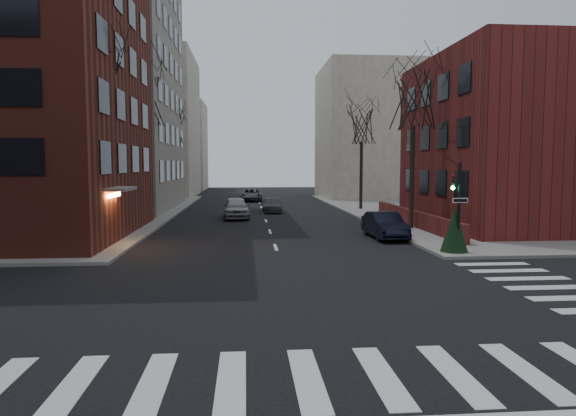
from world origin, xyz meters
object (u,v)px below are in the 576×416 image
object	(u,v)px
tree_right_b	(362,125)
car_lane_silver	(236,208)
sandwich_board	(429,221)
evergreen_shrub	(454,229)
traffic_signal	(457,213)
parked_sedan	(385,225)
tree_right_a	(413,100)
tree_left_b	(145,99)
tree_left_a	(99,77)
streetlamp_near	(144,162)
car_lane_gray	(272,205)
streetlamp_far	(181,163)
car_lane_far	(252,195)
tree_left_c	(172,125)

from	to	relation	value
tree_right_b	car_lane_silver	size ratio (longest dim) A/B	1.91
sandwich_board	evergreen_shrub	xyz separation A→B (m)	(-1.85, -8.23, 0.57)
traffic_signal	parked_sedan	xyz separation A→B (m)	(-1.74, 5.62, -1.18)
traffic_signal	tree_right_a	world-z (taller)	tree_right_a
tree_left_b	tree_right_b	size ratio (longest dim) A/B	1.18
tree_left_a	tree_right_b	distance (m)	25.19
tree_left_a	streetlamp_near	world-z (taller)	tree_left_a
traffic_signal	tree_right_b	bearing A→B (deg)	87.85
evergreen_shrub	traffic_signal	bearing A→B (deg)	-86.40
car_lane_gray	parked_sedan	bearing A→B (deg)	-69.55
car_lane_silver	streetlamp_far	bearing A→B (deg)	108.22
tree_right_a	car_lane_gray	world-z (taller)	tree_right_a
tree_right_b	evergreen_shrub	size ratio (longest dim) A/B	4.50
car_lane_far	tree_left_b	bearing A→B (deg)	-111.42
tree_left_c	car_lane_far	xyz separation A→B (m)	(8.00, 4.40, -7.33)
car_lane_far	tree_right_b	bearing A→B (deg)	-50.17
tree_right_a	traffic_signal	bearing A→B (deg)	-95.47
streetlamp_near	car_lane_gray	bearing A→B (deg)	44.88
tree_left_a	streetlamp_near	distance (m)	9.07
tree_right_b	car_lane_far	world-z (taller)	tree_right_b
tree_left_c	evergreen_shrub	bearing A→B (deg)	-61.47
tree_left_b	car_lane_far	xyz separation A→B (m)	(8.00, 18.40, -8.21)
tree_left_c	parked_sedan	size ratio (longest dim) A/B	2.19
car_lane_far	car_lane_gray	bearing A→B (deg)	-81.13
tree_left_c	streetlamp_near	world-z (taller)	tree_left_c
streetlamp_near	evergreen_shrub	world-z (taller)	streetlamp_near
tree_left_b	streetlamp_far	size ratio (longest dim) A/B	1.72
parked_sedan	car_lane_far	distance (m)	30.60
streetlamp_near	car_lane_silver	bearing A→B (deg)	33.34
car_lane_gray	evergreen_shrub	world-z (taller)	evergreen_shrub
tree_left_b	evergreen_shrub	size ratio (longest dim) A/B	5.30
tree_left_b	sandwich_board	bearing A→B (deg)	-24.69
streetlamp_far	car_lane_gray	world-z (taller)	streetlamp_far
tree_left_b	tree_right_b	distance (m)	18.64
tree_right_a	parked_sedan	bearing A→B (deg)	-127.51
streetlamp_far	evergreen_shrub	world-z (taller)	streetlamp_far
evergreen_shrub	tree_right_b	bearing A→B (deg)	87.79
tree_left_b	tree_right_b	bearing A→B (deg)	18.82
tree_right_b	sandwich_board	bearing A→B (deg)	-86.17
car_lane_far	car_lane_silver	bearing A→B (deg)	-92.28
tree_right_a	sandwich_board	world-z (taller)	tree_right_a
sandwich_board	evergreen_shrub	size ratio (longest dim) A/B	0.44
tree_left_a	streetlamp_far	xyz separation A→B (m)	(0.60, 28.00, -4.23)
traffic_signal	car_lane_gray	distance (m)	23.13
tree_left_b	car_lane_gray	distance (m)	13.63
car_lane_silver	car_lane_gray	world-z (taller)	car_lane_silver
tree_right_b	tree_left_a	bearing A→B (deg)	-134.36
traffic_signal	evergreen_shrub	world-z (taller)	traffic_signal
tree_right_a	parked_sedan	size ratio (longest dim) A/B	2.19
tree_left_b	streetlamp_far	xyz separation A→B (m)	(0.60, 16.00, -4.68)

